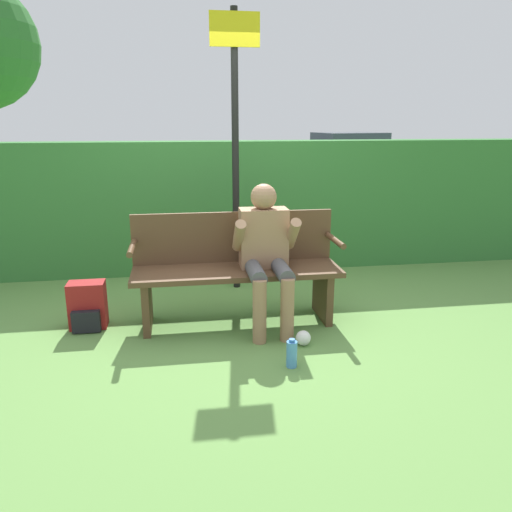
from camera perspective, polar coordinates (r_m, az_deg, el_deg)
The scene contains 9 objects.
ground_plane at distance 4.43m, azimuth -2.14°, elevation -7.55°, with size 40.00×40.00×0.00m, color #5B8942.
hedge_back at distance 5.81m, azimuth -4.14°, elevation 5.63°, with size 12.00×0.36×1.49m.
park_bench at distance 4.33m, azimuth -2.31°, elevation -1.31°, with size 1.77×0.51×0.94m.
person_seated at distance 4.18m, azimuth 1.13°, elevation 0.90°, with size 0.54×0.65×1.20m.
backpack at distance 4.48m, azimuth -18.70°, elevation -5.49°, with size 0.30×0.25×0.40m.
water_bottle at distance 3.65m, azimuth 4.10°, elevation -11.08°, with size 0.08×0.08×0.21m.
signpost at distance 5.03m, azimuth -2.38°, elevation 14.01°, with size 0.47×0.09×2.73m.
parked_car at distance 15.69m, azimuth 10.57°, elevation 11.14°, with size 4.30×2.43×1.33m.
litter_crumple at distance 4.00m, azimuth 5.42°, elevation -9.31°, with size 0.12×0.12×0.12m.
Camera 1 is at (-0.46, -4.05, 1.72)m, focal length 35.00 mm.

